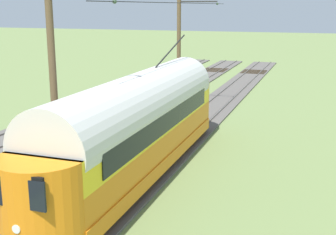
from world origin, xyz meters
The scene contains 8 objects.
ground_plane centered at (0.00, 0.00, 0.00)m, with size 220.00×220.00×0.00m, color olive.
track_streetcar_siding centered at (-4.29, -0.31, 0.05)m, with size 2.80×80.00×0.18m.
track_adjacent_siding centered at (0.00, -0.31, 0.05)m, with size 2.80×80.00×0.18m.
vintage_streetcar centered at (-4.29, 1.40, 2.25)m, with size 2.65×16.18×5.34m.
catenary_pole_foreground centered at (-1.69, -12.46, 4.00)m, with size 2.90×0.28×7.67m.
catenary_pole_mid_near centered at (-1.69, 3.34, 4.00)m, with size 2.90×0.28×7.67m.
overhead_wire_run centered at (-4.19, -5.19, 7.14)m, with size 2.69×19.80×0.18m.
track_end_bumper centered at (0.00, -8.78, 0.40)m, with size 1.80×0.60×0.80m, color #B2A519.
Camera 1 is at (-11.38, 18.15, 6.97)m, focal length 48.55 mm.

